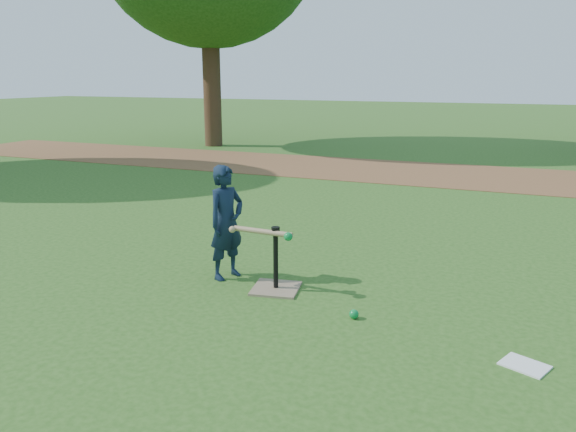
% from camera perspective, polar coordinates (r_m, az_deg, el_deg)
% --- Properties ---
extents(ground, '(80.00, 80.00, 0.00)m').
position_cam_1_polar(ground, '(5.13, -5.03, -8.55)').
color(ground, '#285116').
rests_on(ground, ground).
extents(dirt_strip, '(24.00, 3.00, 0.01)m').
position_cam_1_polar(dirt_strip, '(12.06, 11.67, 4.41)').
color(dirt_strip, brown).
rests_on(dirt_strip, ground).
extents(child, '(0.40, 0.48, 1.14)m').
position_cam_1_polar(child, '(5.55, -6.28, -0.65)').
color(child, '#101E30').
rests_on(child, ground).
extents(wiffle_ball_ground, '(0.08, 0.08, 0.08)m').
position_cam_1_polar(wiffle_ball_ground, '(4.78, 6.71, -9.87)').
color(wiffle_ball_ground, '#0B8236').
rests_on(wiffle_ball_ground, ground).
extents(clipboard, '(0.37, 0.33, 0.01)m').
position_cam_1_polar(clipboard, '(4.38, 22.91, -13.80)').
color(clipboard, white).
rests_on(clipboard, ground).
extents(batting_tee, '(0.50, 0.50, 0.61)m').
position_cam_1_polar(batting_tee, '(5.33, -1.25, -6.37)').
color(batting_tee, '#8A7357').
rests_on(batting_tee, ground).
extents(swing_action, '(0.65, 0.13, 0.08)m').
position_cam_1_polar(swing_action, '(5.19, -2.38, -1.68)').
color(swing_action, tan).
rests_on(swing_action, ground).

